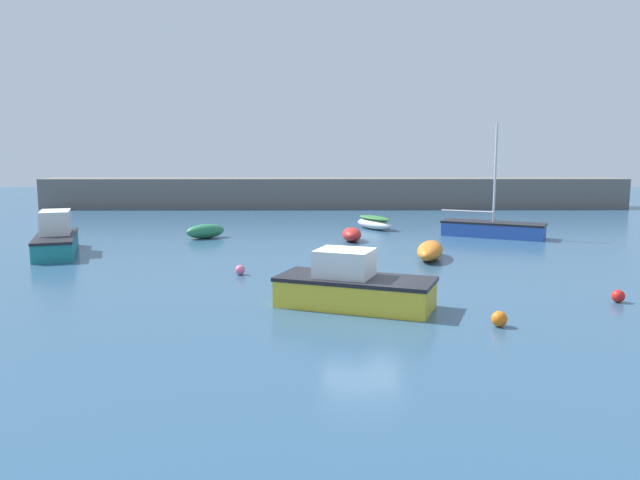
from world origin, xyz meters
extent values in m
cube|color=#2D5170|center=(0.00, 0.00, -0.10)|extent=(120.00, 120.00, 0.20)
cube|color=#66605B|center=(0.00, 32.61, 1.22)|extent=(47.99, 3.28, 2.44)
ellipsoid|color=orange|center=(3.62, 8.04, 0.40)|extent=(1.92, 3.41, 0.80)
ellipsoid|color=red|center=(0.42, 13.50, 0.36)|extent=(1.06, 1.92, 0.73)
cube|color=teal|center=(-13.71, 9.58, 0.40)|extent=(3.26, 5.51, 0.79)
cube|color=black|center=(-13.71, 9.58, 0.85)|extent=(3.33, 5.62, 0.12)
cube|color=silver|center=(-13.83, 9.96, 1.40)|extent=(1.88, 2.39, 1.22)
cube|color=yellow|center=(-0.25, -0.36, 0.41)|extent=(5.17, 3.55, 0.83)
cube|color=black|center=(-0.25, -0.36, 0.89)|extent=(5.28, 3.62, 0.12)
cube|color=silver|center=(-0.58, -0.24, 1.32)|extent=(2.09, 1.94, 0.98)
ellipsoid|color=white|center=(2.09, 18.55, 0.32)|extent=(2.59, 3.32, 0.64)
ellipsoid|color=#337238|center=(2.09, 18.55, 0.69)|extent=(2.33, 2.99, 0.24)
cube|color=#2D56B7|center=(8.42, 15.09, 0.37)|extent=(5.63, 3.90, 0.73)
cube|color=black|center=(8.42, 15.09, 0.79)|extent=(5.75, 3.98, 0.12)
cylinder|color=silver|center=(8.42, 15.09, 3.50)|extent=(0.13, 0.13, 5.54)
cylinder|color=silver|center=(7.10, 15.74, 1.37)|extent=(2.68, 1.40, 0.10)
ellipsoid|color=#287A4C|center=(-7.60, 14.66, 0.39)|extent=(2.35, 2.01, 0.78)
sphere|color=orange|center=(3.63, -2.58, 0.22)|extent=(0.45, 0.45, 0.45)
sphere|color=#EA668C|center=(-4.47, 4.63, 0.19)|extent=(0.39, 0.39, 0.39)
sphere|color=red|center=(8.28, 0.15, 0.21)|extent=(0.42, 0.42, 0.42)
camera|label=1|loc=(-1.46, -19.41, 4.95)|focal=35.00mm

